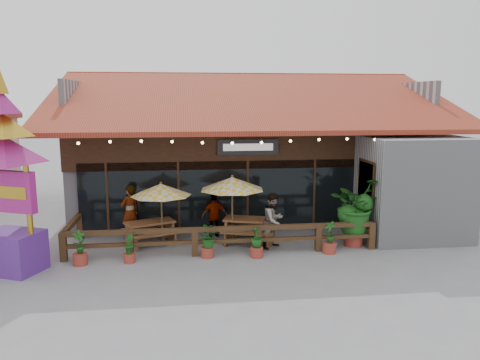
{
  "coord_description": "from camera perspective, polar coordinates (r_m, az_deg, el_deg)",
  "views": [
    {
      "loc": [
        -2.83,
        -14.73,
        4.87
      ],
      "look_at": [
        -0.82,
        1.5,
        2.06
      ],
      "focal_mm": 35.0,
      "sensor_mm": 36.0,
      "label": 1
    }
  ],
  "objects": [
    {
      "name": "ground",
      "position": [
        15.77,
        3.68,
        -8.25
      ],
      "size": [
        100.0,
        100.0,
        0.0
      ],
      "primitive_type": "plane",
      "color": "gray",
      "rests_on": "ground"
    },
    {
      "name": "restaurant_building",
      "position": [
        21.72,
        1.19,
        2.71
      ],
      "size": [
        15.5,
        14.73,
        6.09
      ],
      "color": "#A8A8AD",
      "rests_on": "ground"
    },
    {
      "name": "patio_railing",
      "position": [
        15.08,
        -4.6,
        -6.66
      ],
      "size": [
        10.0,
        2.6,
        0.92
      ],
      "color": "#452D18",
      "rests_on": "ground"
    },
    {
      "name": "umbrella_left",
      "position": [
        15.79,
        -9.61,
        -1.21
      ],
      "size": [
        2.26,
        2.26,
        2.18
      ],
      "color": "brown",
      "rests_on": "ground"
    },
    {
      "name": "umbrella_right",
      "position": [
        15.83,
        -0.96,
        -0.46
      ],
      "size": [
        2.76,
        2.76,
        2.37
      ],
      "color": "brown",
      "rests_on": "ground"
    },
    {
      "name": "picnic_table_left",
      "position": [
        16.32,
        -10.92,
        -5.85
      ],
      "size": [
        2.03,
        1.91,
        0.79
      ],
      "color": "brown",
      "rests_on": "ground"
    },
    {
      "name": "picnic_table_right",
      "position": [
        16.17,
        1.24,
        -5.65
      ],
      "size": [
        2.16,
        2.01,
        0.85
      ],
      "color": "brown",
      "rests_on": "ground"
    },
    {
      "name": "thai_sign_tower",
      "position": [
        14.46,
        -26.77,
        2.69
      ],
      "size": [
        3.1,
        3.1,
        6.34
      ],
      "color": "#552588",
      "rests_on": "ground"
    },
    {
      "name": "tropical_plant",
      "position": [
        16.12,
        13.85,
        -3.14
      ],
      "size": [
        2.24,
        2.18,
        2.36
      ],
      "color": "maroon",
      "rests_on": "ground"
    },
    {
      "name": "diner_a",
      "position": [
        16.82,
        -13.25,
        -3.87
      ],
      "size": [
        0.85,
        0.82,
        1.96
      ],
      "primitive_type": "imported",
      "rotation": [
        0.0,
        0.0,
        3.85
      ],
      "color": "#3A2112",
      "rests_on": "ground"
    },
    {
      "name": "diner_b",
      "position": [
        15.56,
        4.13,
        -4.96
      ],
      "size": [
        1.13,
        1.13,
        1.85
      ],
      "primitive_type": "imported",
      "rotation": [
        0.0,
        0.0,
        0.77
      ],
      "color": "#3A2112",
      "rests_on": "ground"
    },
    {
      "name": "diner_c",
      "position": [
        16.78,
        -3.13,
        -4.35
      ],
      "size": [
        0.96,
        0.5,
        1.57
      ],
      "primitive_type": "imported",
      "rotation": [
        0.0,
        0.0,
        3.27
      ],
      "color": "#3A2112",
      "rests_on": "ground"
    },
    {
      "name": "planter_a",
      "position": [
        14.85,
        -18.96,
        -8.12
      ],
      "size": [
        0.44,
        0.43,
        1.06
      ],
      "color": "maroon",
      "rests_on": "ground"
    },
    {
      "name": "planter_b",
      "position": [
        14.65,
        -13.36,
        -8.3
      ],
      "size": [
        0.36,
        0.36,
        0.87
      ],
      "color": "maroon",
      "rests_on": "ground"
    },
    {
      "name": "planter_c",
      "position": [
        14.7,
        -4.02,
        -7.34
      ],
      "size": [
        0.78,
        0.75,
        0.98
      ],
      "color": "maroon",
      "rests_on": "ground"
    },
    {
      "name": "planter_d",
      "position": [
        14.72,
        2.05,
        -7.6
      ],
      "size": [
        0.51,
        0.51,
        0.99
      ],
      "color": "maroon",
      "rests_on": "ground"
    },
    {
      "name": "planter_e",
      "position": [
        15.36,
        10.88,
        -7.18
      ],
      "size": [
        0.43,
        0.45,
        1.05
      ],
      "color": "maroon",
      "rests_on": "ground"
    }
  ]
}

